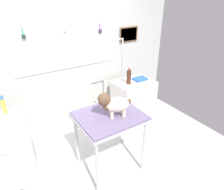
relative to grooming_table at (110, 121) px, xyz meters
The scene contains 9 objects.
ground 0.84m from the grooming_table, 127.16° to the right, with size 4.40×4.00×0.04m, color silver.
rear_wall_panel 1.19m from the grooming_table, 95.42° to the left, with size 4.00×0.11×2.30m.
grooming_table is the anchor object (origin of this frame).
grooming_arm 0.57m from the grooming_table, 40.77° to the left, with size 0.30×0.11×1.76m.
dog 0.28m from the grooming_table, 65.56° to the right, with size 0.45×0.30×0.33m.
cabinet_right 1.22m from the grooming_table, 36.59° to the left, with size 0.68×0.54×0.89m.
pump_bottle_white 1.35m from the grooming_table, 147.32° to the left, with size 0.05×0.05×0.25m.
soda_bottle 1.08m from the grooming_table, 40.14° to the left, with size 0.07×0.07×0.28m.
supply_tray 1.29m from the grooming_table, 33.19° to the left, with size 0.24×0.18×0.04m.
Camera 1 is at (-1.04, -1.71, 2.32)m, focal length 32.56 mm.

